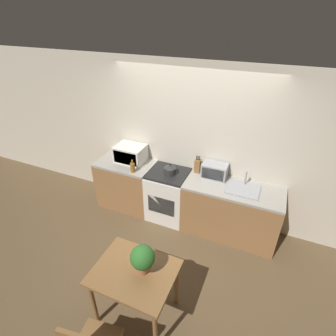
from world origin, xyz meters
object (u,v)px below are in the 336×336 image
Objects in this scene: stove_range at (168,195)px; bottle at (133,167)px; toaster_oven at (214,171)px; dining_table at (135,277)px; kettle at (170,169)px; microwave at (130,154)px.

bottle reaches higher than stove_range.
toaster_oven reaches higher than dining_table.
stove_range is 0.93m from toaster_oven.
bottle is (-0.54, -0.21, 0.54)m from stove_range.
toaster_oven is 2.01m from dining_table.
kettle is 0.39× the size of microwave.
toaster_oven is (1.47, 0.07, -0.02)m from microwave.
bottle is at bearing -163.27° from toaster_oven.
toaster_oven is at bearing 79.66° from dining_table.
bottle is at bearing -55.02° from microwave.
microwave is 1.47m from toaster_oven.
stove_range is at bearing -166.90° from toaster_oven.
kettle is 0.89× the size of bottle.
bottle reaches higher than dining_table.
stove_range is at bearing 21.29° from bottle.
kettle is 1.82m from dining_table.
kettle is at bearing -28.26° from stove_range.
kettle is at bearing 100.47° from dining_table.
stove_range is at bearing -7.19° from microwave.
dining_table is at bearing -78.56° from stove_range.
dining_table is at bearing -59.98° from bottle.
stove_range is 1.01× the size of dining_table.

